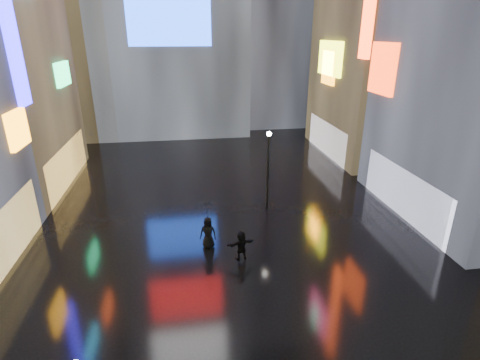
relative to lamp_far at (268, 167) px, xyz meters
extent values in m
plane|color=black|center=(-2.89, 0.88, -2.94)|extent=(140.00, 140.00, 0.00)
cube|color=orange|center=(-13.74, -0.79, 3.12)|extent=(0.25, 2.24, 1.94)
cube|color=#1B14FF|center=(-13.74, 0.88, 8.06)|extent=(0.25, 1.40, 8.00)
cube|color=#FFC659|center=(-13.99, 6.88, -1.44)|extent=(0.20, 10.00, 3.00)
cube|color=#1BF982|center=(-13.74, 8.71, 4.97)|extent=(0.25, 3.00, 1.71)
cube|color=white|center=(8.21, -2.12, -1.44)|extent=(0.20, 9.00, 3.00)
cube|color=#FF390C|center=(7.96, 2.01, 5.64)|extent=(0.25, 2.99, 3.26)
cube|color=white|center=(8.21, 10.88, -1.44)|extent=(0.20, 9.00, 3.00)
cube|color=#F3FF19|center=(7.96, 11.21, 5.71)|extent=(0.25, 4.92, 2.91)
cube|color=orange|center=(7.96, 11.32, 4.90)|extent=(0.25, 2.63, 2.87)
cube|color=#194CFF|center=(-5.89, 17.78, 9.06)|extent=(8.00, 0.20, 5.00)
cube|color=black|center=(-16.89, 22.88, 10.06)|extent=(10.00, 10.00, 26.00)
cylinder|color=black|center=(0.00, 0.00, -0.44)|extent=(0.16, 0.16, 5.00)
sphere|color=white|center=(0.00, 0.00, 2.11)|extent=(0.30, 0.30, 0.30)
imported|color=black|center=(-4.15, -4.14, -2.06)|extent=(0.98, 0.77, 1.78)
imported|color=black|center=(-2.57, -5.47, -2.16)|extent=(1.52, 0.78, 1.57)
imported|color=black|center=(-4.15, -4.14, -0.69)|extent=(1.42, 1.42, 0.96)
camera|label=1|loc=(-5.14, -21.59, 7.87)|focal=28.00mm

